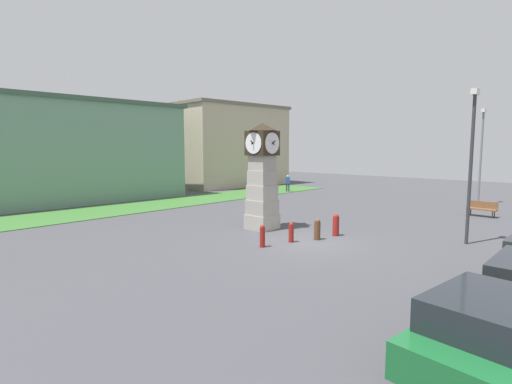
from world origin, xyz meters
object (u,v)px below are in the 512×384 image
object	(u,v)px
clock_tower	(262,176)
street_lamp_far_side	(481,150)
bollard_mid_row	(291,232)
pedestrian_near_bench	(288,182)
car_navy_sedan	(491,333)
bollard_near_tower	(262,236)
bollard_end_row	(336,225)
bench	(482,208)
bollard_far_row	(317,229)
street_lamp_near_road	(471,156)

from	to	relation	value
clock_tower	street_lamp_far_side	world-z (taller)	street_lamp_far_side
bollard_mid_row	pedestrian_near_bench	xyz separation A→B (m)	(15.46, 12.23, 0.44)
car_navy_sedan	bollard_near_tower	bearing A→B (deg)	65.66
bollard_end_row	bench	size ratio (longest dim) A/B	0.64
bollard_end_row	bollard_far_row	bearing A→B (deg)	171.12
bollard_near_tower	bollard_far_row	size ratio (longest dim) A/B	0.97
street_lamp_near_road	street_lamp_far_side	bearing A→B (deg)	11.62
bollard_near_tower	pedestrian_near_bench	world-z (taller)	pedestrian_near_bench
bollard_near_tower	bollard_end_row	xyz separation A→B (m)	(3.91, -1.12, 0.05)
bollard_near_tower	pedestrian_near_bench	size ratio (longest dim) A/B	0.60
bollard_end_row	pedestrian_near_bench	bearing A→B (deg)	44.90
bollard_near_tower	car_navy_sedan	world-z (taller)	car_navy_sedan
bench	street_lamp_far_side	xyz separation A→B (m)	(5.53, 1.52, 3.38)
bollard_end_row	pedestrian_near_bench	distance (m)	18.42
bollard_near_tower	bench	distance (m)	15.11
bench	street_lamp_near_road	bearing A→B (deg)	-171.01
clock_tower	bollard_mid_row	world-z (taller)	clock_tower
street_lamp_far_side	bench	bearing A→B (deg)	-164.66
bollard_end_row	bench	xyz separation A→B (m)	(10.42, -3.69, 0.00)
bench	street_lamp_near_road	xyz separation A→B (m)	(-8.02, -1.27, 3.22)
bollard_mid_row	bench	distance (m)	13.59
street_lamp_far_side	bollard_mid_row	bearing A→B (deg)	170.92
car_navy_sedan	street_lamp_near_road	world-z (taller)	street_lamp_near_road
bollard_mid_row	bollard_far_row	bearing A→B (deg)	-26.23
bollard_near_tower	street_lamp_near_road	distance (m)	9.35
street_lamp_near_road	bollard_near_tower	bearing A→B (deg)	136.08
pedestrian_near_bench	street_lamp_far_side	distance (m)	15.74
clock_tower	bench	world-z (taller)	clock_tower
pedestrian_near_bench	street_lamp_near_road	world-z (taller)	street_lamp_near_road
clock_tower	bollard_end_row	size ratio (longest dim) A/B	5.12
street_lamp_near_road	street_lamp_far_side	size ratio (longest dim) A/B	0.95
bollard_end_row	street_lamp_far_side	size ratio (longest dim) A/B	0.15
bollard_near_tower	bollard_far_row	world-z (taller)	bollard_far_row
bollard_near_tower	bollard_far_row	xyz separation A→B (m)	(2.65, -0.92, 0.01)
clock_tower	pedestrian_near_bench	xyz separation A→B (m)	(14.19, 9.41, -1.78)
bollard_end_row	bench	world-z (taller)	bollard_end_row
car_navy_sedan	bench	bearing A→B (deg)	13.37
clock_tower	bollard_end_row	bearing A→B (deg)	-72.32
clock_tower	pedestrian_near_bench	distance (m)	17.12
bench	street_lamp_far_side	size ratio (longest dim) A/B	0.24
clock_tower	bollard_mid_row	distance (m)	3.80
pedestrian_near_bench	car_navy_sedan	bearing A→B (deg)	-135.05
bollard_end_row	street_lamp_near_road	xyz separation A→B (m)	(2.40, -4.95, 3.22)
bollard_end_row	street_lamp_near_road	distance (m)	6.38
bench	street_lamp_near_road	distance (m)	8.74
clock_tower	bollard_near_tower	size ratio (longest dim) A/B	5.68
bollard_far_row	car_navy_sedan	world-z (taller)	car_navy_sedan
street_lamp_near_road	bollard_end_row	bearing A→B (deg)	115.86
car_navy_sedan	street_lamp_near_road	distance (m)	11.32
bollard_mid_row	street_lamp_near_road	bearing A→B (deg)	-49.92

